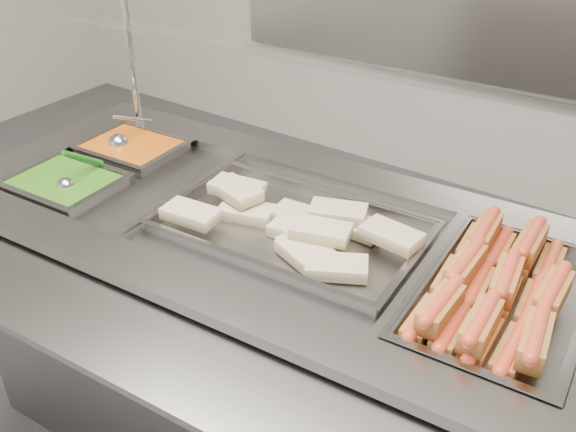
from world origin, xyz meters
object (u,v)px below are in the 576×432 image
Objects in this scene: pan_wraps at (291,233)px; serving_spoon at (69,181)px; steam_counter at (274,343)px; pan_hotdogs at (501,307)px; ladle at (120,142)px; sneeze_guard at (315,64)px.

serving_spoon is (-0.63, -0.18, 0.03)m from pan_wraps.
serving_spoon reaches higher than steam_counter.
steam_counter is at bearing -176.62° from pan_hotdogs.
steam_counter is 9.66× the size of ladle.
pan_wraps is at bearing -176.62° from pan_hotdogs.
serving_spoon is (-1.17, -0.21, 0.05)m from pan_hotdogs.
serving_spoon reaches higher than pan_hotdogs.
steam_counter is 10.76× the size of serving_spoon.
pan_wraps is 0.72m from ladle.
serving_spoon is at bearing -164.10° from pan_wraps.
sneeze_guard is 9.30× the size of serving_spoon.
steam_counter is 2.74× the size of pan_wraps.
steam_counter is 3.38× the size of pan_hotdogs.
pan_hotdogs is 0.81× the size of pan_wraps.
sneeze_guard is 2.92× the size of pan_hotdogs.
steam_counter is 0.71m from pan_hotdogs.
sneeze_guard reaches higher than steam_counter.
ladle reaches higher than pan_wraps.
steam_counter is 0.41m from pan_wraps.
sneeze_guard reaches higher than pan_wraps.
ladle is at bearing -169.30° from sneeze_guard.
pan_hotdogs is at bearing -2.31° from ladle.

